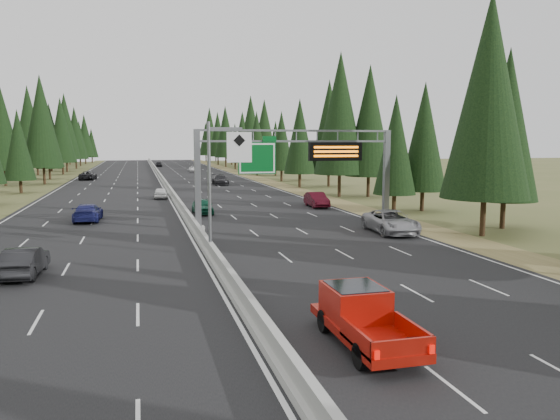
# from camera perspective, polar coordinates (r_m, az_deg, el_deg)

# --- Properties ---
(road) EXTENTS (32.00, 260.00, 0.08)m
(road) POSITION_cam_1_polar(r_m,az_deg,el_deg) (87.63, -11.87, 2.46)
(road) COLOR black
(road) RESTS_ON ground
(shoulder_right) EXTENTS (3.60, 260.00, 0.06)m
(shoulder_right) POSITION_cam_1_polar(r_m,az_deg,el_deg) (90.22, -0.50, 2.73)
(shoulder_right) COLOR olive
(shoulder_right) RESTS_ON ground
(shoulder_left) EXTENTS (3.60, 260.00, 0.06)m
(shoulder_left) POSITION_cam_1_polar(r_m,az_deg,el_deg) (88.61, -23.45, 2.07)
(shoulder_left) COLOR #4E5728
(shoulder_left) RESTS_ON ground
(median_barrier) EXTENTS (0.70, 260.00, 0.85)m
(median_barrier) POSITION_cam_1_polar(r_m,az_deg,el_deg) (87.60, -11.88, 2.71)
(median_barrier) COLOR #979792
(median_barrier) RESTS_ON road
(sign_gantry) EXTENTS (16.75, 0.98, 7.80)m
(sign_gantry) POSITION_cam_1_polar(r_m,az_deg,el_deg) (44.13, 2.55, 5.00)
(sign_gantry) COLOR slate
(sign_gantry) RESTS_ON road
(hov_sign_pole) EXTENTS (2.80, 0.50, 8.00)m
(hov_sign_pole) POSITION_cam_1_polar(r_m,az_deg,el_deg) (32.64, -6.38, 3.27)
(hov_sign_pole) COLOR slate
(hov_sign_pole) RESTS_ON road
(tree_row_right) EXTENTS (11.98, 242.40, 18.87)m
(tree_row_right) POSITION_cam_1_polar(r_m,az_deg,el_deg) (81.11, 4.20, 8.71)
(tree_row_right) COLOR black
(tree_row_right) RESTS_ON ground
(silver_minivan) EXTENTS (3.13, 6.25, 1.70)m
(silver_minivan) POSITION_cam_1_polar(r_m,az_deg,el_deg) (41.93, 11.52, -1.20)
(silver_minivan) COLOR #99989D
(silver_minivan) RESTS_ON road
(red_pickup) EXTENTS (2.02, 5.66, 1.84)m
(red_pickup) POSITION_cam_1_polar(r_m,az_deg,el_deg) (19.15, 8.33, -10.52)
(red_pickup) COLOR black
(red_pickup) RESTS_ON road
(car_ahead_green) EXTENTS (1.81, 4.33, 1.47)m
(car_ahead_green) POSITION_cam_1_polar(r_m,az_deg,el_deg) (52.60, -8.10, 0.40)
(car_ahead_green) COLOR #14573C
(car_ahead_green) RESTS_ON road
(car_ahead_dkred) EXTENTS (1.79, 4.75, 1.55)m
(car_ahead_dkred) POSITION_cam_1_polar(r_m,az_deg,el_deg) (57.75, 3.85, 1.09)
(car_ahead_dkred) COLOR #4F0B18
(car_ahead_dkred) RESTS_ON road
(car_ahead_dkgrey) EXTENTS (2.27, 5.50, 1.59)m
(car_ahead_dkgrey) POSITION_cam_1_polar(r_m,az_deg,el_deg) (88.49, -6.27, 3.16)
(car_ahead_dkgrey) COLOR black
(car_ahead_dkgrey) RESTS_ON road
(car_ahead_white) EXTENTS (2.57, 4.90, 1.31)m
(car_ahead_white) POSITION_cam_1_polar(r_m,az_deg,el_deg) (128.34, -9.01, 4.26)
(car_ahead_white) COLOR white
(car_ahead_white) RESTS_ON road
(car_ahead_far) EXTENTS (2.17, 4.49, 1.48)m
(car_ahead_far) POSITION_cam_1_polar(r_m,az_deg,el_deg) (156.63, -12.56, 4.70)
(car_ahead_far) COLOR black
(car_ahead_far) RESTS_ON road
(car_onc_near) EXTENTS (1.83, 4.63, 1.50)m
(car_onc_near) POSITION_cam_1_polar(r_m,az_deg,el_deg) (30.83, -25.16, -4.89)
(car_onc_near) COLOR black
(car_onc_near) RESTS_ON road
(car_onc_blue) EXTENTS (2.35, 5.36, 1.53)m
(car_onc_blue) POSITION_cam_1_polar(r_m,az_deg,el_deg) (50.02, -19.43, -0.24)
(car_onc_blue) COLOR navy
(car_onc_blue) RESTS_ON road
(car_onc_white) EXTENTS (1.89, 4.07, 1.35)m
(car_onc_white) POSITION_cam_1_polar(r_m,az_deg,el_deg) (67.97, -12.35, 1.76)
(car_onc_white) COLOR silver
(car_onc_white) RESTS_ON road
(car_onc_far) EXTENTS (3.01, 5.88, 1.59)m
(car_onc_far) POSITION_cam_1_polar(r_m,az_deg,el_deg) (105.72, -19.43, 3.43)
(car_onc_far) COLOR black
(car_onc_far) RESTS_ON road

